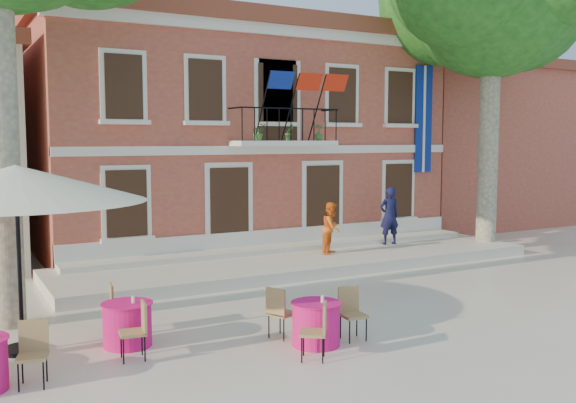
% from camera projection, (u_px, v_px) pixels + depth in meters
% --- Properties ---
extents(ground, '(90.00, 90.00, 0.00)m').
position_uv_depth(ground, '(326.00, 312.00, 13.43)').
color(ground, beige).
rests_on(ground, ground).
extents(main_building, '(13.50, 9.59, 7.50)m').
position_uv_depth(main_building, '(225.00, 135.00, 22.75)').
color(main_building, '#B26240').
rests_on(main_building, ground).
extents(neighbor_east, '(9.40, 9.40, 6.40)m').
position_uv_depth(neighbor_east, '(458.00, 148.00, 29.42)').
color(neighbor_east, '#B26240').
rests_on(neighbor_east, ground).
extents(terrace, '(14.00, 3.40, 0.30)m').
position_uv_depth(terrace, '(304.00, 262.00, 18.22)').
color(terrace, silver).
rests_on(terrace, ground).
extents(patio_umbrella, '(4.29, 4.29, 3.19)m').
position_uv_depth(patio_umbrella, '(16.00, 184.00, 10.66)').
color(patio_umbrella, black).
rests_on(patio_umbrella, ground).
extents(pedestrian_navy, '(0.72, 0.53, 1.82)m').
position_uv_depth(pedestrian_navy, '(389.00, 216.00, 20.22)').
color(pedestrian_navy, '#101135').
rests_on(pedestrian_navy, terrace).
extents(pedestrian_orange, '(0.93, 0.90, 1.50)m').
position_uv_depth(pedestrian_orange, '(332.00, 228.00, 18.62)').
color(pedestrian_orange, orange).
rests_on(pedestrian_orange, terrace).
extents(cafe_table_1, '(1.70, 1.87, 0.95)m').
position_uv_depth(cafe_table_1, '(316.00, 321.00, 11.25)').
color(cafe_table_1, '#DA146C').
rests_on(cafe_table_1, ground).
extents(cafe_table_3, '(0.90, 1.96, 0.95)m').
position_uv_depth(cafe_table_3, '(127.00, 322.00, 11.21)').
color(cafe_table_3, '#DA146C').
rests_on(cafe_table_3, ground).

